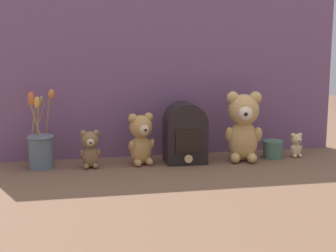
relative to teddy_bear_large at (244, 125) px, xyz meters
The scene contains 9 objects.
ground_plane 0.34m from the teddy_bear_large, behind, with size 4.00×4.00×0.00m, color brown.
backdrop_wall 0.41m from the teddy_bear_large, 150.30° to the left, with size 1.53×0.02×0.72m.
teddy_bear_large is the anchor object (origin of this frame).
teddy_bear_medium 0.42m from the teddy_bear_large, behind, with size 0.11×0.10×0.21m.
teddy_bear_small 0.62m from the teddy_bear_large, behind, with size 0.08×0.08×0.15m.
teddy_bear_tiny 0.26m from the teddy_bear_large, ahead, with size 0.06×0.05×0.10m.
flower_vase 0.80m from the teddy_bear_large, behind, with size 0.12×0.14×0.30m.
vintage_radio 0.24m from the teddy_bear_large, behind, with size 0.16×0.13×0.24m.
decorative_tin_tall 0.18m from the teddy_bear_large, 10.34° to the left, with size 0.08×0.08×0.07m.
Camera 1 is at (-0.40, -1.94, 0.51)m, focal length 55.00 mm.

